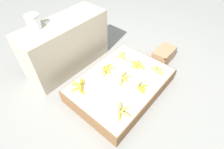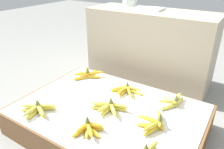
% 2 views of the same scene
% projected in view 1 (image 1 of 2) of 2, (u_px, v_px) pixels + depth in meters
% --- Properties ---
extents(ground_plane, '(10.00, 10.00, 0.00)m').
position_uv_depth(ground_plane, '(121.00, 90.00, 2.26)').
color(ground_plane, gray).
extents(display_platform, '(1.22, 0.87, 0.19)m').
position_uv_depth(display_platform, '(121.00, 85.00, 2.19)').
color(display_platform, brown).
rests_on(display_platform, ground_plane).
extents(back_vendor_table, '(1.17, 0.43, 0.69)m').
position_uv_depth(back_vendor_table, '(67.00, 45.00, 2.34)').
color(back_vendor_table, tan).
rests_on(back_vendor_table, ground_plane).
extents(wooden_crate, '(0.35, 0.22, 0.21)m').
position_uv_depth(wooden_crate, '(164.00, 55.00, 2.58)').
color(wooden_crate, '#997551').
rests_on(wooden_crate, ground_plane).
extents(banana_bunch_front_left, '(0.22, 0.22, 0.09)m').
position_uv_depth(banana_bunch_front_left, '(122.00, 111.00, 1.78)').
color(banana_bunch_front_left, '#DBCC4C').
rests_on(banana_bunch_front_left, display_platform).
extents(banana_bunch_front_midleft, '(0.15, 0.17, 0.10)m').
position_uv_depth(banana_bunch_front_midleft, '(141.00, 87.00, 2.00)').
color(banana_bunch_front_midleft, gold).
rests_on(banana_bunch_front_midleft, display_platform).
extents(banana_bunch_front_midright, '(0.14, 0.22, 0.10)m').
position_uv_depth(banana_bunch_front_midright, '(157.00, 70.00, 2.20)').
color(banana_bunch_front_midright, gold).
rests_on(banana_bunch_front_midright, display_platform).
extents(banana_bunch_middle_midleft, '(0.24, 0.18, 0.10)m').
position_uv_depth(banana_bunch_middle_midleft, '(124.00, 78.00, 2.10)').
color(banana_bunch_middle_midleft, '#DBCC4C').
rests_on(banana_bunch_middle_midleft, display_platform).
extents(banana_bunch_middle_midright, '(0.19, 0.26, 0.10)m').
position_uv_depth(banana_bunch_middle_midright, '(138.00, 64.00, 2.27)').
color(banana_bunch_middle_midright, gold).
rests_on(banana_bunch_middle_midright, display_platform).
extents(banana_bunch_back_left, '(0.24, 0.27, 0.10)m').
position_uv_depth(banana_bunch_back_left, '(79.00, 86.00, 2.01)').
color(banana_bunch_back_left, gold).
rests_on(banana_bunch_back_left, display_platform).
extents(banana_bunch_back_midleft, '(0.25, 0.18, 0.08)m').
position_uv_depth(banana_bunch_back_midleft, '(106.00, 69.00, 2.21)').
color(banana_bunch_back_midleft, gold).
rests_on(banana_bunch_back_midleft, display_platform).
extents(banana_bunch_back_midright, '(0.16, 0.24, 0.10)m').
position_uv_depth(banana_bunch_back_midright, '(122.00, 55.00, 2.41)').
color(banana_bunch_back_midright, '#DBCC4C').
rests_on(banana_bunch_back_midright, display_platform).
extents(glass_jar, '(0.16, 0.16, 0.16)m').
position_uv_depth(glass_jar, '(33.00, 22.00, 1.94)').
color(glass_jar, silver).
rests_on(glass_jar, back_vendor_table).
extents(foam_tray_white, '(0.25, 0.18, 0.02)m').
position_uv_depth(foam_tray_white, '(57.00, 22.00, 2.07)').
color(foam_tray_white, white).
rests_on(foam_tray_white, back_vendor_table).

